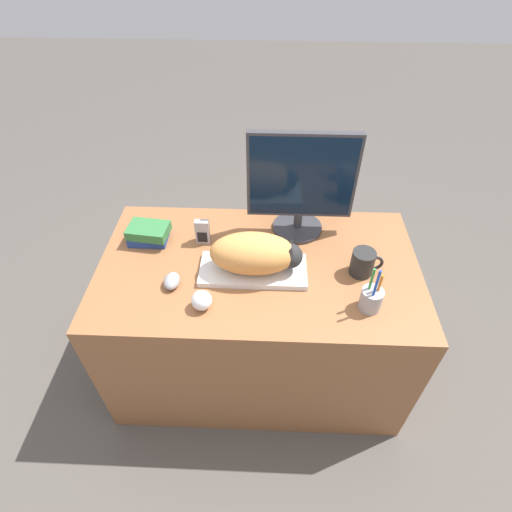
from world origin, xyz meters
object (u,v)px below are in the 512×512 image
monitor (301,182)px  baseball (202,300)px  pen_cup (371,299)px  keyboard (253,270)px  cat (257,254)px  book_stack (149,233)px  coffee_mug (363,263)px  computer_mouse (172,281)px  phone (202,232)px

monitor → baseball: bearing=-128.1°
monitor → pen_cup: (0.24, -0.43, -0.19)m
keyboard → cat: bearing=0.0°
cat → book_stack: (-0.46, 0.17, -0.06)m
keyboard → coffee_mug: coffee_mug is taller
computer_mouse → coffee_mug: size_ratio=0.68×
keyboard → computer_mouse: bearing=-165.6°
cat → pen_cup: (0.41, -0.16, -0.05)m
keyboard → cat: (0.01, 0.00, 0.09)m
cat → phone: size_ratio=3.14×
pen_cup → coffee_mug: bearing=90.7°
cat → monitor: 0.35m
phone → coffee_mug: bearing=-13.5°
monitor → baseball: 0.61m
monitor → baseball: (-0.36, -0.46, -0.20)m
cat → monitor: monitor is taller
monitor → phone: bearing=-165.7°
monitor → computer_mouse: size_ratio=5.31×
monitor → coffee_mug: monitor is taller
keyboard → pen_cup: bearing=-20.4°
keyboard → baseball: (-0.17, -0.18, 0.03)m
computer_mouse → book_stack: (-0.15, 0.25, 0.02)m
keyboard → book_stack: book_stack is taller
computer_mouse → baseball: 0.17m
monitor → phone: size_ratio=4.06×
coffee_mug → phone: 0.66m
coffee_mug → pen_cup: (0.00, -0.18, -0.01)m
cat → coffee_mug: size_ratio=2.80×
keyboard → monitor: size_ratio=0.91×
book_stack → computer_mouse: bearing=-60.0°
keyboard → cat: cat is taller
book_stack → baseball: bearing=-52.3°
cat → computer_mouse: bearing=-166.2°
pen_cup → baseball: bearing=-177.8°
pen_cup → keyboard: bearing=159.6°
computer_mouse → baseball: bearing=-38.7°
cat → baseball: size_ratio=4.75×
keyboard → coffee_mug: size_ratio=3.32×
phone → book_stack: bearing=179.5°
cat → computer_mouse: (-0.32, -0.08, -0.08)m
coffee_mug → baseball: 0.63m
cat → book_stack: size_ratio=1.99×
baseball → phone: 0.36m
monitor → baseball: size_ratio=6.15×
monitor → pen_cup: size_ratio=2.21×
computer_mouse → coffee_mug: coffee_mug is taller
monitor → computer_mouse: monitor is taller
cat → phone: 0.29m
coffee_mug → book_stack: (-0.87, 0.16, -0.01)m
monitor → pen_cup: 0.53m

